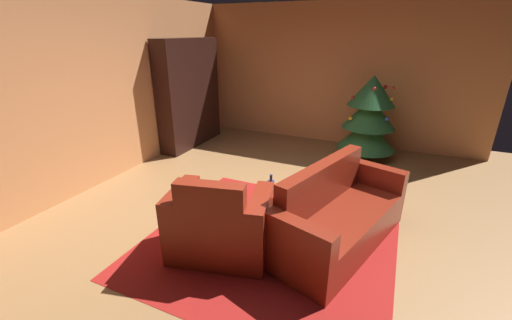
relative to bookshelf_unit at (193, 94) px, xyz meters
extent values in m
plane|color=#9E7144|center=(2.56, -2.15, -1.02)|extent=(8.13, 8.13, 0.00)
cube|color=#D58851|center=(2.56, 1.27, 0.35)|extent=(5.68, 0.06, 2.73)
cube|color=#D58851|center=(-0.25, -2.15, 0.35)|extent=(0.06, 6.89, 2.73)
cube|color=#A11C19|center=(2.71, -2.59, -1.01)|extent=(2.62, 2.52, 0.01)
cube|color=black|center=(0.15, -0.11, 0.02)|extent=(0.03, 1.61, 2.07)
cube|color=black|center=(-0.02, 0.68, 0.02)|extent=(0.36, 0.03, 2.07)
cube|color=black|center=(-0.02, -0.90, 0.02)|extent=(0.36, 0.02, 2.07)
cube|color=black|center=(-0.02, -0.11, -1.00)|extent=(0.34, 1.56, 0.03)
cube|color=black|center=(-0.02, -0.11, -0.66)|extent=(0.34, 1.56, 0.03)
cube|color=black|center=(-0.02, -0.11, -0.32)|extent=(0.34, 1.56, 0.02)
cube|color=black|center=(-0.02, -0.11, 0.02)|extent=(0.34, 1.56, 0.02)
cube|color=black|center=(-0.02, -0.11, 0.36)|extent=(0.34, 1.56, 0.02)
cube|color=black|center=(-0.02, -0.11, 0.70)|extent=(0.34, 1.56, 0.02)
cube|color=black|center=(-0.02, -0.11, 1.04)|extent=(0.34, 1.56, 0.03)
cube|color=black|center=(-0.15, -0.11, -0.38)|extent=(0.05, 0.87, 0.54)
cube|color=black|center=(-0.13, -0.11, -0.38)|extent=(0.03, 0.90, 0.57)
cube|color=#A6988E|center=(-0.07, 0.63, -0.90)|extent=(0.23, 0.03, 0.19)
cube|color=gold|center=(-0.10, 0.58, -0.85)|extent=(0.17, 0.04, 0.27)
cube|color=#503D21|center=(-0.11, 0.53, -0.85)|extent=(0.17, 0.04, 0.28)
cube|color=#407936|center=(-0.07, 0.49, -0.86)|extent=(0.24, 0.03, 0.27)
cube|color=#BB9B93|center=(-0.06, 0.45, -0.86)|extent=(0.27, 0.04, 0.26)
cube|color=orange|center=(-0.07, 0.39, -0.86)|extent=(0.24, 0.04, 0.26)
cube|color=#532329|center=(-0.07, 0.60, 0.12)|extent=(0.23, 0.04, 0.18)
cube|color=#885A8B|center=(-0.05, 0.56, 0.16)|extent=(0.27, 0.04, 0.27)
cube|color=#125394|center=(-0.08, 0.51, 0.12)|extent=(0.21, 0.05, 0.18)
cube|color=#318C4E|center=(-0.08, 0.46, 0.16)|extent=(0.22, 0.04, 0.26)
cube|color=#B03228|center=(-0.09, 0.43, 0.15)|extent=(0.20, 0.03, 0.23)
cube|color=#A5B4A2|center=(-0.11, 0.38, 0.13)|extent=(0.16, 0.04, 0.20)
cube|color=green|center=(-0.06, 0.34, 0.13)|extent=(0.26, 0.03, 0.20)
cube|color=gold|center=(-0.09, 0.31, 0.14)|extent=(0.20, 0.03, 0.22)
cube|color=#3D7836|center=(-0.09, 0.26, 0.14)|extent=(0.20, 0.04, 0.22)
cube|color=#22548B|center=(-0.08, 0.64, 0.49)|extent=(0.22, 0.03, 0.23)
cube|color=slate|center=(-0.06, 0.60, 0.47)|extent=(0.25, 0.03, 0.20)
cube|color=#ABA99F|center=(-0.07, 0.56, 0.47)|extent=(0.25, 0.05, 0.19)
cube|color=gold|center=(-0.10, 0.50, 0.50)|extent=(0.17, 0.04, 0.25)
cube|color=#22518F|center=(-0.11, 0.45, 0.46)|extent=(0.16, 0.05, 0.19)
cube|color=#AAAD99|center=(-0.08, 0.39, 0.48)|extent=(0.21, 0.05, 0.22)
cube|color=#268E3D|center=(-0.09, 0.35, 0.51)|extent=(0.20, 0.03, 0.28)
cube|color=gold|center=(-0.10, 0.63, 0.85)|extent=(0.19, 0.04, 0.28)
cube|color=#1C5483|center=(-0.09, 0.59, 0.83)|extent=(0.20, 0.04, 0.25)
cube|color=#884E9D|center=(-0.10, 0.54, 0.83)|extent=(0.18, 0.04, 0.25)
cube|color=brown|center=(-0.10, 0.49, 0.81)|extent=(0.18, 0.04, 0.21)
cube|color=#4C401E|center=(-0.08, 0.45, 0.85)|extent=(0.22, 0.04, 0.28)
cube|color=#167988|center=(-0.07, 0.40, 0.84)|extent=(0.24, 0.04, 0.27)
cube|color=orange|center=(-0.06, 0.34, 0.81)|extent=(0.25, 0.04, 0.20)
cube|color=#945AA0|center=(-0.10, 0.30, 0.85)|extent=(0.18, 0.03, 0.28)
cube|color=maroon|center=(2.31, -2.96, -0.80)|extent=(0.79, 0.82, 0.43)
cube|color=maroon|center=(2.37, -3.22, -0.34)|extent=(0.67, 0.30, 0.50)
cube|color=maroon|center=(2.71, -2.86, -0.66)|extent=(0.33, 0.71, 0.70)
cube|color=maroon|center=(1.91, -3.05, -0.66)|extent=(0.33, 0.71, 0.70)
ellipsoid|color=#C7B091|center=(2.27, -2.90, -0.50)|extent=(0.31, 0.24, 0.18)
sphere|color=#C7B091|center=(2.25, -2.77, -0.45)|extent=(0.13, 0.13, 0.13)
cube|color=maroon|center=(3.42, -2.29, -0.81)|extent=(1.12, 1.65, 0.40)
cube|color=maroon|center=(3.16, -2.21, -0.37)|extent=(0.59, 1.49, 0.48)
cube|color=maroon|center=(3.18, -3.09, -0.68)|extent=(0.71, 0.35, 0.67)
cube|color=maroon|center=(3.67, -1.50, -0.68)|extent=(0.71, 0.35, 0.67)
cylinder|color=black|center=(2.96, -2.45, -0.82)|extent=(0.04, 0.04, 0.40)
cylinder|color=black|center=(2.69, -2.31, -0.82)|extent=(0.04, 0.04, 0.40)
cylinder|color=black|center=(2.69, -2.61, -0.82)|extent=(0.04, 0.04, 0.40)
cylinder|color=silver|center=(2.78, -2.46, -0.61)|extent=(0.64, 0.64, 0.02)
cube|color=gray|center=(2.74, -2.51, -0.58)|extent=(0.15, 0.13, 0.03)
cube|color=#428A43|center=(2.75, -2.52, -0.56)|extent=(0.17, 0.18, 0.03)
cube|color=#4B8650|center=(2.74, -2.52, -0.53)|extent=(0.21, 0.17, 0.02)
cube|color=gold|center=(2.75, -2.52, -0.51)|extent=(0.19, 0.13, 0.02)
cube|color=#D2BD52|center=(2.75, -2.52, -0.49)|extent=(0.18, 0.16, 0.02)
cube|color=#C43E25|center=(2.74, -2.51, -0.47)|extent=(0.23, 0.18, 0.03)
cylinder|color=navy|center=(2.63, -2.38, -0.49)|extent=(0.08, 0.08, 0.22)
cylinder|color=navy|center=(2.63, -2.38, -0.34)|extent=(0.03, 0.03, 0.08)
cylinder|color=brown|center=(3.33, 0.55, -0.93)|extent=(0.08, 0.08, 0.18)
cone|color=#296535|center=(3.33, 0.55, -0.58)|extent=(1.03, 1.03, 0.53)
cone|color=#296535|center=(3.33, 0.55, -0.18)|extent=(0.92, 0.92, 0.53)
cone|color=#296535|center=(3.33, 0.55, 0.21)|extent=(0.81, 0.81, 0.53)
sphere|color=red|center=(3.38, 0.23, 0.29)|extent=(0.06, 0.06, 0.06)
sphere|color=yellow|center=(3.65, 0.50, 0.10)|extent=(0.06, 0.06, 0.06)
sphere|color=red|center=(3.03, 0.44, 0.09)|extent=(0.06, 0.06, 0.06)
sphere|color=red|center=(3.52, 0.82, 0.25)|extent=(0.07, 0.07, 0.07)
sphere|color=blue|center=(3.64, 0.34, -0.21)|extent=(0.07, 0.07, 0.07)
sphere|color=red|center=(3.66, 0.50, 0.28)|extent=(0.05, 0.05, 0.05)
sphere|color=yellow|center=(3.05, 0.31, -0.25)|extent=(0.07, 0.07, 0.07)
camera|label=1|loc=(3.80, -5.38, 1.16)|focal=22.62mm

